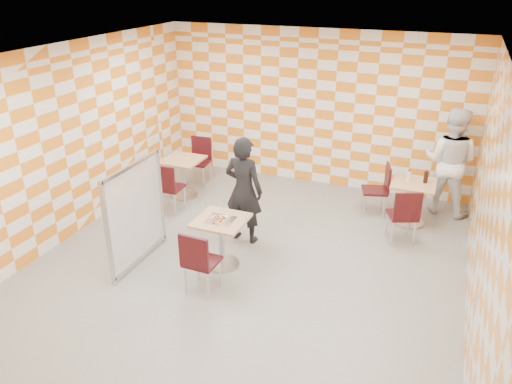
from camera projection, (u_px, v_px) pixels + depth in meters
room_shell at (258, 159)px, 7.09m from camera, size 7.00×7.00×7.00m
main_table at (221, 234)px, 7.13m from camera, size 0.70×0.70×0.75m
second_table at (412, 196)px, 8.33m from camera, size 0.70×0.70×0.75m
empty_table at (183, 171)px, 9.33m from camera, size 0.70×0.70×0.75m
chair_main_front at (198, 259)px, 6.46m from camera, size 0.43×0.44×0.92m
chair_second_front at (404, 213)px, 7.67m from camera, size 0.56×0.56×0.92m
chair_second_side at (381, 186)px, 8.62m from camera, size 0.53×0.52×0.92m
chair_empty_near at (167, 185)px, 8.66m from camera, size 0.43×0.44×0.92m
chair_empty_far at (200, 156)px, 9.95m from camera, size 0.46×0.46×0.92m
partition at (136, 214)px, 7.10m from camera, size 0.08×1.38×1.55m
man_dark at (244, 190)px, 7.68m from camera, size 0.66×0.46×1.72m
man_white at (450, 161)px, 8.57m from camera, size 1.07×0.92×1.90m
pizza_on_foil at (220, 219)px, 7.01m from camera, size 0.40×0.40×0.04m
sport_bottle at (409, 176)px, 8.27m from camera, size 0.06×0.06×0.20m
soda_bottle at (426, 177)px, 8.17m from camera, size 0.07×0.07×0.23m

